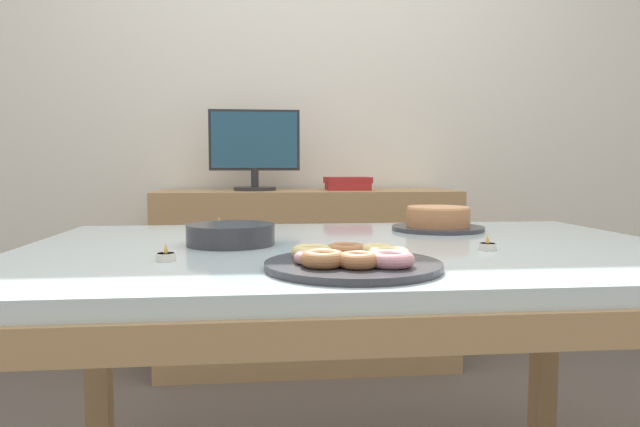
% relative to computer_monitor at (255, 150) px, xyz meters
% --- Properties ---
extents(wall_back, '(8.00, 0.10, 2.60)m').
position_rel_computer_monitor_xyz_m(wall_back, '(0.25, 0.30, 0.26)').
color(wall_back, silver).
rests_on(wall_back, ground).
extents(dining_table, '(1.60, 1.06, 0.77)m').
position_rel_computer_monitor_xyz_m(dining_table, '(0.25, -1.37, -0.35)').
color(dining_table, silver).
rests_on(dining_table, ground).
extents(sideboard, '(1.41, 0.44, 0.85)m').
position_rel_computer_monitor_xyz_m(sideboard, '(0.25, 0.00, -0.61)').
color(sideboard, tan).
rests_on(sideboard, ground).
extents(computer_monitor, '(0.42, 0.20, 0.38)m').
position_rel_computer_monitor_xyz_m(computer_monitor, '(0.00, 0.00, 0.00)').
color(computer_monitor, '#262628').
rests_on(computer_monitor, sideboard).
extents(book_stack, '(0.22, 0.17, 0.06)m').
position_rel_computer_monitor_xyz_m(book_stack, '(0.44, 0.00, -0.16)').
color(book_stack, maroon).
rests_on(book_stack, sideboard).
extents(cake_chocolate_round, '(0.27, 0.27, 0.07)m').
position_rel_computer_monitor_xyz_m(cake_chocolate_round, '(0.54, -1.08, -0.23)').
color(cake_chocolate_round, '#333338').
rests_on(cake_chocolate_round, dining_table).
extents(pastry_platter, '(0.32, 0.32, 0.04)m').
position_rel_computer_monitor_xyz_m(pastry_platter, '(0.19, -1.69, -0.25)').
color(pastry_platter, '#333338').
rests_on(pastry_platter, dining_table).
extents(plate_stack, '(0.21, 0.21, 0.05)m').
position_rel_computer_monitor_xyz_m(plate_stack, '(-0.05, -1.34, -0.24)').
color(plate_stack, '#333338').
rests_on(plate_stack, dining_table).
extents(tealight_near_cakes, '(0.04, 0.04, 0.04)m').
position_rel_computer_monitor_xyz_m(tealight_near_cakes, '(-0.10, -0.98, -0.25)').
color(tealight_near_cakes, silver).
rests_on(tealight_near_cakes, dining_table).
extents(tealight_near_front, '(0.04, 0.04, 0.04)m').
position_rel_computer_monitor_xyz_m(tealight_near_front, '(0.53, -1.49, -0.25)').
color(tealight_near_front, silver).
rests_on(tealight_near_front, dining_table).
extents(tealight_right_edge, '(0.04, 0.04, 0.04)m').
position_rel_computer_monitor_xyz_m(tealight_right_edge, '(-0.16, -1.56, -0.25)').
color(tealight_right_edge, silver).
rests_on(tealight_right_edge, dining_table).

